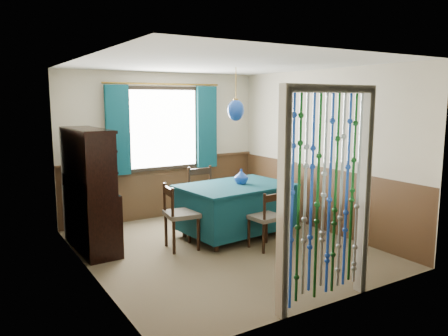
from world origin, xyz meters
TOP-DOWN VIEW (x-y plane):
  - floor at (0.00, 0.00)m, footprint 4.00×4.00m
  - ceiling at (0.00, 0.00)m, footprint 4.00×4.00m
  - wall_back at (0.00, 2.00)m, footprint 3.60×0.00m
  - wall_front at (0.00, -2.00)m, footprint 3.60×0.00m
  - wall_left at (-1.80, 0.00)m, footprint 0.00×4.00m
  - wall_right at (1.80, 0.00)m, footprint 0.00×4.00m
  - wainscot_back at (0.00, 1.99)m, footprint 3.60×0.00m
  - wainscot_front at (0.00, -1.99)m, footprint 3.60×0.00m
  - wainscot_left at (-1.79, 0.00)m, footprint 0.00×4.00m
  - wainscot_right at (1.79, 0.00)m, footprint 0.00×4.00m
  - window at (0.00, 1.95)m, footprint 1.32×0.12m
  - doorway at (0.00, -1.94)m, footprint 1.16×0.12m
  - dining_table at (0.46, 0.39)m, footprint 1.72×1.27m
  - chair_near at (0.50, -0.33)m, footprint 0.44×0.42m
  - chair_far at (0.35, 1.15)m, footprint 0.48×0.46m
  - chair_left at (-0.52, 0.30)m, footprint 0.48×0.50m
  - chair_right at (1.36, 0.51)m, footprint 0.45×0.47m
  - sideboard at (-1.56, 0.93)m, footprint 0.48×1.28m
  - pendant_lamp at (0.46, 0.39)m, footprint 0.25×0.25m
  - vase_table at (0.57, 0.41)m, footprint 0.25×0.25m
  - bowl_shelf at (-1.50, 0.67)m, footprint 0.19×0.19m
  - vase_sideboard at (-1.50, 1.14)m, footprint 0.23×0.23m

SIDE VIEW (x-z plane):
  - floor at x=0.00m, z-range 0.00..0.00m
  - chair_near at x=0.50m, z-range 0.03..0.85m
  - dining_table at x=0.46m, z-range 0.06..0.84m
  - chair_right at x=1.36m, z-range 0.03..0.89m
  - chair_left at x=-0.52m, z-range 0.03..0.93m
  - wainscot_back at x=0.00m, z-range -1.30..2.30m
  - wainscot_front at x=0.00m, z-range -1.30..2.30m
  - wainscot_left at x=-1.79m, z-range -1.50..2.50m
  - wainscot_right at x=1.79m, z-range -1.50..2.50m
  - chair_far at x=0.35m, z-range 0.03..0.98m
  - sideboard at x=-1.56m, z-range -0.25..1.41m
  - vase_table at x=0.57m, z-range 0.78..0.99m
  - vase_sideboard at x=-1.50m, z-range 0.83..1.01m
  - doorway at x=0.00m, z-range -0.04..2.14m
  - bowl_shelf at x=-1.50m, z-range 1.14..1.18m
  - wall_back at x=0.00m, z-range -0.55..3.05m
  - wall_front at x=0.00m, z-range -0.55..3.05m
  - wall_left at x=-1.80m, z-range -0.75..3.25m
  - wall_right at x=1.80m, z-range -0.75..3.25m
  - window at x=0.00m, z-range 0.84..2.26m
  - pendant_lamp at x=0.46m, z-range 1.51..2.27m
  - ceiling at x=0.00m, z-range 2.50..2.50m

